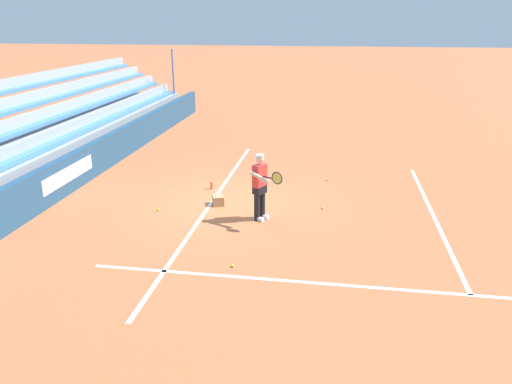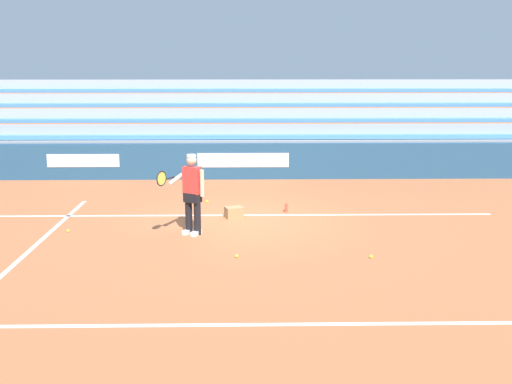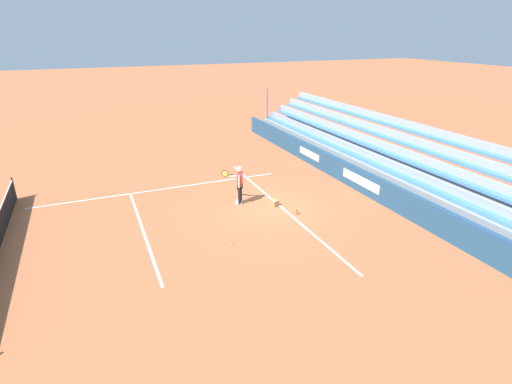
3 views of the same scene
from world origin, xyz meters
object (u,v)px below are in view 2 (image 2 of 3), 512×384
(tennis_ball_near_player, at_px, (237,256))
(ball_box_cardboard, at_px, (234,212))
(tennis_player, at_px, (192,193))
(tennis_ball_on_baseline, at_px, (371,257))
(tennis_ball_stray_back, at_px, (68,231))
(water_bottle, at_px, (286,208))
(tennis_ball_far_left, at_px, (207,202))

(tennis_ball_near_player, bearing_deg, ball_box_cardboard, -87.95)
(tennis_player, bearing_deg, ball_box_cardboard, -123.24)
(tennis_ball_near_player, xyz_separation_m, tennis_ball_on_baseline, (-2.53, 0.07, 0.00))
(tennis_ball_stray_back, bearing_deg, tennis_ball_near_player, 154.55)
(tennis_player, height_order, tennis_ball_on_baseline, tennis_player)
(ball_box_cardboard, distance_m, tennis_ball_stray_back, 3.73)
(water_bottle, bearing_deg, tennis_player, 40.50)
(tennis_ball_stray_back, distance_m, water_bottle, 5.09)
(tennis_ball_near_player, bearing_deg, tennis_ball_stray_back, -25.45)
(tennis_player, bearing_deg, water_bottle, -139.50)
(tennis_ball_far_left, bearing_deg, tennis_player, 87.22)
(tennis_ball_near_player, relative_size, water_bottle, 0.30)
(tennis_ball_stray_back, xyz_separation_m, tennis_ball_far_left, (-2.83, -2.62, 0.00))
(tennis_ball_far_left, relative_size, water_bottle, 0.30)
(tennis_ball_on_baseline, xyz_separation_m, water_bottle, (1.37, -3.45, 0.08))
(ball_box_cardboard, bearing_deg, tennis_ball_on_baseline, 131.69)
(tennis_ball_far_left, distance_m, water_bottle, 2.22)
(tennis_player, distance_m, water_bottle, 2.90)
(tennis_player, relative_size, tennis_ball_stray_back, 25.98)
(tennis_ball_far_left, xyz_separation_m, tennis_ball_on_baseline, (-3.36, 4.44, 0.00))
(tennis_ball_on_baseline, bearing_deg, tennis_player, -25.12)
(tennis_ball_stray_back, height_order, water_bottle, water_bottle)
(tennis_player, xyz_separation_m, tennis_ball_on_baseline, (-3.49, 1.64, -0.86))
(ball_box_cardboard, bearing_deg, tennis_ball_near_player, 92.05)
(ball_box_cardboard, xyz_separation_m, tennis_ball_near_player, (-0.10, 2.88, -0.10))
(tennis_ball_far_left, height_order, tennis_ball_on_baseline, same)
(tennis_ball_near_player, relative_size, tennis_ball_far_left, 1.00)
(tennis_player, distance_m, tennis_ball_far_left, 2.93)
(ball_box_cardboard, xyz_separation_m, tennis_ball_stray_back, (3.55, 1.14, -0.10))
(tennis_ball_far_left, relative_size, tennis_ball_on_baseline, 1.00)
(tennis_ball_near_player, xyz_separation_m, water_bottle, (-1.16, -3.38, 0.08))
(tennis_ball_stray_back, bearing_deg, ball_box_cardboard, -162.21)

